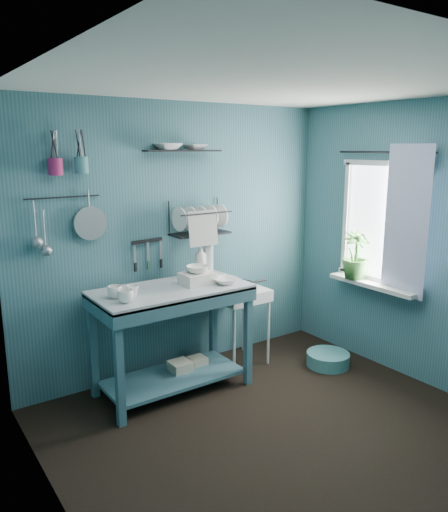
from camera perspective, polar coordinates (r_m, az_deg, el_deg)
floor at (r=3.99m, az=6.77°, el=-19.44°), size 3.20×3.20×0.00m
ceiling at (r=3.42m, az=7.89°, el=19.03°), size 3.20×3.20×0.00m
wall_back at (r=4.69m, az=-5.04°, el=1.92°), size 3.20×0.00×3.20m
wall_left at (r=2.74m, az=-18.68°, el=-6.34°), size 0.00×3.00×3.00m
wall_right at (r=4.70m, az=21.97°, el=1.08°), size 0.00×3.00×3.00m
work_counter at (r=4.39m, az=-5.92°, el=-9.51°), size 1.34×0.71×0.93m
mug_left at (r=3.89m, az=-11.16°, el=-4.55°), size 0.12×0.12×0.10m
mug_mid at (r=4.01m, az=-10.43°, el=-4.01°), size 0.14×0.14×0.09m
mug_right at (r=4.02m, az=-12.35°, el=-4.03°), size 0.17×0.17×0.10m
wash_tub at (r=4.33m, az=-3.05°, el=-2.56°), size 0.28×0.22×0.10m
tub_bowl at (r=4.31m, az=-3.06°, el=-1.52°), size 0.20×0.19×0.06m
soap_bottle at (r=4.57m, az=-2.70°, el=-0.46°), size 0.11×0.12×0.30m
water_bottle at (r=4.64m, az=-1.79°, el=-0.37°), size 0.09×0.09×0.28m
counter_bowl at (r=4.34m, az=0.12°, el=-2.84°), size 0.22×0.22×0.05m
hotplate_stand at (r=4.96m, az=1.72°, el=-7.92°), size 0.53×0.53×0.75m
frying_pan at (r=4.83m, az=1.76°, el=-3.31°), size 0.30×0.30×0.03m
knife_strip at (r=4.50m, az=-8.78°, el=1.71°), size 0.32×0.07×0.03m
dish_rack at (r=4.62m, az=-2.75°, el=4.42°), size 0.55×0.25×0.32m
upper_shelf at (r=4.52m, az=-4.80°, el=11.90°), size 0.71×0.25×0.01m
shelf_bowl_left at (r=4.45m, az=-6.44°, el=12.14°), size 0.24×0.24×0.06m
shelf_bowl_right at (r=4.59m, az=-3.28°, el=11.94°), size 0.21×0.21×0.05m
utensil_cup_magenta at (r=4.10m, az=-18.71°, el=9.64°), size 0.11×0.11×0.13m
utensil_cup_teal at (r=4.16m, az=-15.99°, el=9.96°), size 0.11×0.11×0.13m
colander at (r=4.25m, az=-15.03°, el=3.64°), size 0.28×0.03×0.28m
ladle_outer at (r=4.13m, az=-20.82°, el=3.84°), size 0.01×0.01×0.30m
ladle_inner at (r=4.15m, az=-19.87°, el=2.93°), size 0.01×0.01×0.30m
hook_rail at (r=4.18m, az=-17.95°, el=6.41°), size 0.60×0.01×0.01m
window_glass at (r=4.92m, az=17.65°, el=3.64°), size 0.00×1.10×1.10m
windowsill at (r=4.97m, az=16.61°, el=-3.16°), size 0.16×0.95×0.04m
curtain at (r=4.69m, az=20.10°, el=3.68°), size 0.00×1.35×1.35m
curtain_rod at (r=4.84m, az=17.83°, el=11.23°), size 0.02×1.05×0.02m
potted_plant at (r=5.03m, az=14.79°, el=0.10°), size 0.34×0.34×0.47m
storage_tin_large at (r=4.62m, az=-5.01°, el=-13.18°), size 0.18×0.18×0.22m
storage_tin_small at (r=4.74m, az=-3.05°, el=-12.59°), size 0.15×0.15×0.20m
floor_basin at (r=5.08m, az=11.80°, el=-11.47°), size 0.42×0.42×0.13m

